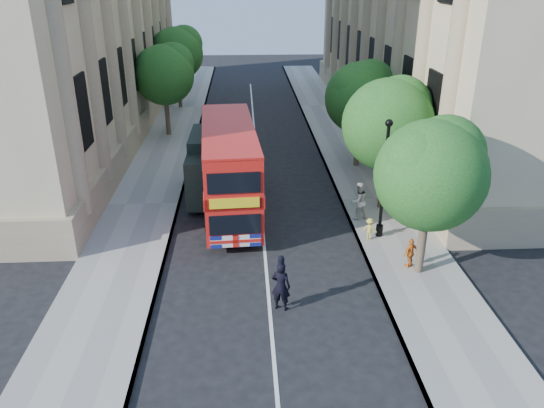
{
  "coord_description": "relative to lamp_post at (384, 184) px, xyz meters",
  "views": [
    {
      "loc": [
        -0.74,
        -14.15,
        10.7
      ],
      "look_at": [
        0.28,
        4.71,
        2.3
      ],
      "focal_mm": 35.0,
      "sensor_mm": 36.0,
      "label": 1
    }
  ],
  "objects": [
    {
      "name": "ground",
      "position": [
        -5.0,
        -6.0,
        -2.51
      ],
      "size": [
        120.0,
        120.0,
        0.0
      ],
      "primitive_type": "plane",
      "color": "black",
      "rests_on": "ground"
    },
    {
      "name": "pavement_right",
      "position": [
        0.75,
        4.0,
        -2.45
      ],
      "size": [
        3.5,
        80.0,
        0.12
      ],
      "primitive_type": "cube",
      "color": "gray",
      "rests_on": "ground"
    },
    {
      "name": "pavement_left",
      "position": [
        -10.75,
        4.0,
        -2.45
      ],
      "size": [
        3.5,
        80.0,
        0.12
      ],
      "primitive_type": "cube",
      "color": "gray",
      "rests_on": "ground"
    },
    {
      "name": "tree_right_near",
      "position": [
        0.84,
        -2.97,
        1.74
      ],
      "size": [
        4.0,
        4.0,
        6.08
      ],
      "color": "#473828",
      "rests_on": "ground"
    },
    {
      "name": "tree_right_mid",
      "position": [
        0.84,
        3.03,
        1.93
      ],
      "size": [
        4.2,
        4.2,
        6.37
      ],
      "color": "#473828",
      "rests_on": "ground"
    },
    {
      "name": "tree_right_far",
      "position": [
        0.84,
        9.03,
        1.8
      ],
      "size": [
        4.0,
        4.0,
        6.15
      ],
      "color": "#473828",
      "rests_on": "ground"
    },
    {
      "name": "tree_left_far",
      "position": [
        -10.96,
        16.03,
        1.93
      ],
      "size": [
        4.0,
        4.0,
        6.3
      ],
      "color": "#473828",
      "rests_on": "ground"
    },
    {
      "name": "tree_left_back",
      "position": [
        -10.96,
        24.03,
        2.2
      ],
      "size": [
        4.2,
        4.2,
        6.65
      ],
      "color": "#473828",
      "rests_on": "ground"
    },
    {
      "name": "lamp_post",
      "position": [
        0.0,
        0.0,
        0.0
      ],
      "size": [
        0.32,
        0.32,
        5.16
      ],
      "color": "black",
      "rests_on": "pavement_right"
    },
    {
      "name": "double_decker_bus",
      "position": [
        -6.46,
        3.13,
        -0.24
      ],
      "size": [
        2.92,
        9.01,
        4.1
      ],
      "rotation": [
        0.0,
        0.0,
        0.06
      ],
      "color": "red",
      "rests_on": "ground"
    },
    {
      "name": "box_van",
      "position": [
        -7.35,
        5.01,
        -0.98
      ],
      "size": [
        2.32,
        5.52,
        3.14
      ],
      "rotation": [
        0.0,
        0.0,
        -0.01
      ],
      "color": "black",
      "rests_on": "ground"
    },
    {
      "name": "police_constable",
      "position": [
        -4.62,
        -5.0,
        -1.6
      ],
      "size": [
        0.77,
        0.63,
        1.81
      ],
      "primitive_type": "imported",
      "rotation": [
        0.0,
        0.0,
        2.8
      ],
      "color": "black",
      "rests_on": "ground"
    },
    {
      "name": "woman_pedestrian",
      "position": [
        -0.6,
        1.74,
        -1.5
      ],
      "size": [
        1.06,
        0.95,
        1.78
      ],
      "primitive_type": "imported",
      "rotation": [
        0.0,
        0.0,
        3.52
      ],
      "color": "beige",
      "rests_on": "pavement_right"
    },
    {
      "name": "child_a",
      "position": [
        0.54,
        -2.65,
        -1.79
      ],
      "size": [
        0.76,
        0.63,
        1.21
      ],
      "primitive_type": "imported",
      "rotation": [
        0.0,
        0.0,
        3.7
      ],
      "color": "orange",
      "rests_on": "pavement_right"
    },
    {
      "name": "child_b",
      "position": [
        -0.5,
        -0.28,
        -1.91
      ],
      "size": [
        0.68,
        0.5,
        0.95
      ],
      "primitive_type": "imported",
      "rotation": [
        0.0,
        0.0,
        2.89
      ],
      "color": "gold",
      "rests_on": "pavement_right"
    }
  ]
}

